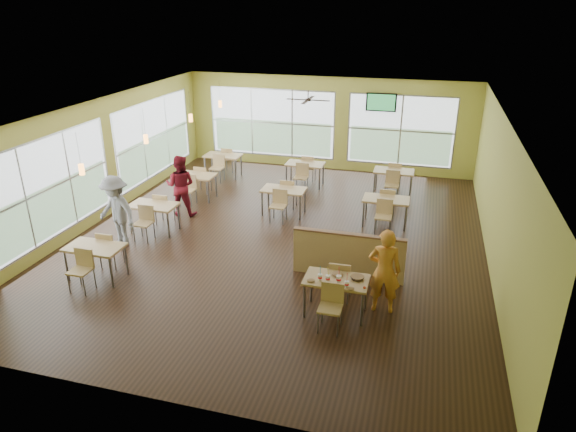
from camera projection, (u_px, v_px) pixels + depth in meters
The scene contains 20 objects.
room at pixel (279, 177), 12.40m from camera, with size 12.00×12.04×3.20m.
window_bays at pixel (224, 143), 15.83m from camera, with size 9.24×10.24×2.38m.
main_table at pixel (336, 284), 9.63m from camera, with size 1.22×1.52×0.87m.
half_wall_divider at pixel (348, 255), 10.96m from camera, with size 2.40×0.14×1.04m.
dining_tables at pixel (260, 188), 14.56m from camera, with size 6.92×8.72×0.87m.
pendant_lights at pixel (169, 128), 13.45m from camera, with size 0.11×7.31×0.86m.
ceiling_fan at pixel (308, 100), 14.54m from camera, with size 1.25×1.25×0.29m.
tv_backwall at pixel (381, 102), 16.87m from camera, with size 1.00×0.07×0.60m.
man_plaid at pixel (384, 271), 9.64m from camera, with size 0.62×0.41×1.71m, color #DB5618.
patron_maroon at pixel (180, 185), 14.08m from camera, with size 0.83×0.65×1.71m, color maroon.
patron_grey at pixel (116, 212), 12.25m from camera, with size 1.15×0.66×1.78m, color slate.
cup_blue at pixel (320, 277), 9.51m from camera, with size 0.09×0.09×0.33m.
cup_yellow at pixel (328, 278), 9.47m from camera, with size 0.09×0.09×0.34m.
cup_red_near at pixel (339, 279), 9.43m from camera, with size 0.10×0.10×0.38m.
cup_red_far at pixel (347, 284), 9.29m from camera, with size 0.09×0.09×0.32m.
food_basket at pixel (357, 277), 9.56m from camera, with size 0.26×0.26×0.06m.
ketchup_cup at pixel (364, 288), 9.27m from camera, with size 0.05×0.05×0.02m, color #A02100.
wrapper_left at pixel (311, 280), 9.49m from camera, with size 0.16×0.14×0.04m, color #966D48.
wrapper_mid at pixel (337, 274), 9.69m from camera, with size 0.22×0.20×0.06m, color #966D48.
wrapper_right at pixel (351, 288), 9.23m from camera, with size 0.14×0.12×0.03m, color #966D48.
Camera 1 is at (3.35, -11.31, 5.56)m, focal length 32.00 mm.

